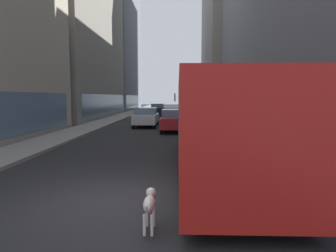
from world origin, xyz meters
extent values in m
plane|color=#232326|center=(0.00, 35.00, 0.00)|extent=(120.00, 120.00, 0.00)
cube|color=gray|center=(-5.70, 35.00, 0.07)|extent=(2.40, 110.00, 0.15)
cube|color=gray|center=(5.70, 35.00, 0.07)|extent=(2.40, 110.00, 0.15)
cube|color=slate|center=(-6.98, 29.21, 1.60)|extent=(0.08, 19.97, 2.40)
cube|color=slate|center=(-11.90, 52.25, 15.69)|extent=(9.72, 21.59, 31.38)
cube|color=slate|center=(-7.06, 52.25, 1.60)|extent=(0.08, 19.43, 2.40)
cube|color=slate|center=(6.54, 7.50, 1.60)|extent=(0.08, 20.69, 2.40)
cube|color=slate|center=(11.90, 28.87, 10.10)|extent=(8.09, 18.17, 20.21)
cube|color=slate|center=(7.87, 28.87, 1.60)|extent=(0.08, 16.36, 2.40)
cube|color=gray|center=(11.90, 51.23, 15.29)|extent=(10.35, 22.26, 30.58)
cube|color=slate|center=(6.74, 51.23, 1.60)|extent=(0.08, 20.04, 2.40)
cube|color=red|center=(2.80, 3.34, 1.67)|extent=(2.55, 11.50, 2.75)
cube|color=slate|center=(2.80, 3.34, 2.17)|extent=(2.57, 11.04, 0.90)
cube|color=black|center=(2.80, 9.04, 0.55)|extent=(2.55, 0.16, 0.44)
cylinder|color=black|center=(1.67, 6.89, 0.50)|extent=(0.30, 1.00, 1.00)
cylinder|color=black|center=(3.92, 6.89, 0.50)|extent=(0.30, 1.00, 1.00)
cylinder|color=black|center=(1.67, -0.81, 0.50)|extent=(0.30, 1.00, 1.00)
cylinder|color=black|center=(3.92, -0.81, 0.50)|extent=(0.30, 1.00, 1.00)
cube|color=silver|center=(1.34, 8.49, 2.50)|extent=(0.08, 0.24, 0.40)
cube|color=slate|center=(2.80, 33.81, 0.70)|extent=(1.94, 4.14, 0.75)
cube|color=slate|center=(2.80, 33.60, 1.35)|extent=(1.78, 1.86, 0.55)
cylinder|color=black|center=(1.94, 35.47, 0.32)|extent=(0.22, 0.64, 0.64)
cylinder|color=black|center=(3.66, 35.47, 0.32)|extent=(0.22, 0.64, 0.64)
cylinder|color=black|center=(1.94, 32.16, 0.32)|extent=(0.22, 0.64, 0.64)
cylinder|color=black|center=(3.66, 32.16, 0.32)|extent=(0.22, 0.64, 0.64)
cube|color=red|center=(1.20, 15.08, 0.70)|extent=(1.83, 4.55, 0.75)
cube|color=slate|center=(1.20, 14.85, 1.35)|extent=(1.69, 2.05, 0.55)
cylinder|color=black|center=(0.39, 16.94, 0.32)|extent=(0.22, 0.64, 0.64)
cylinder|color=black|center=(2.01, 16.94, 0.32)|extent=(0.22, 0.64, 0.64)
cylinder|color=black|center=(0.39, 13.22, 0.32)|extent=(0.22, 0.64, 0.64)
cylinder|color=black|center=(2.01, 13.22, 0.32)|extent=(0.22, 0.64, 0.64)
cube|color=#B7BABF|center=(2.80, 21.53, 0.70)|extent=(1.71, 3.91, 0.75)
cube|color=slate|center=(2.80, 21.33, 1.35)|extent=(1.57, 1.76, 0.55)
cylinder|color=black|center=(2.06, 23.07, 0.32)|extent=(0.22, 0.64, 0.64)
cylinder|color=black|center=(3.54, 23.07, 0.32)|extent=(0.22, 0.64, 0.64)
cylinder|color=black|center=(2.06, 19.99, 0.32)|extent=(0.22, 0.64, 0.64)
cylinder|color=black|center=(3.54, 19.99, 0.32)|extent=(0.22, 0.64, 0.64)
cube|color=silver|center=(-1.20, 18.49, 0.70)|extent=(1.89, 4.52, 0.75)
cube|color=slate|center=(-1.20, 18.27, 1.35)|extent=(1.74, 2.03, 0.55)
cylinder|color=black|center=(-2.03, 20.34, 0.32)|extent=(0.22, 0.64, 0.64)
cylinder|color=black|center=(-0.37, 20.34, 0.32)|extent=(0.22, 0.64, 0.64)
cylinder|color=black|center=(-2.03, 16.65, 0.32)|extent=(0.22, 0.64, 0.64)
cylinder|color=black|center=(-0.37, 16.65, 0.32)|extent=(0.22, 0.64, 0.64)
cube|color=black|center=(-1.20, 33.55, 0.70)|extent=(1.79, 4.29, 0.75)
cube|color=slate|center=(-1.20, 33.33, 1.35)|extent=(1.65, 1.93, 0.55)
cylinder|color=black|center=(-1.98, 35.27, 0.32)|extent=(0.22, 0.64, 0.64)
cylinder|color=black|center=(-0.42, 35.27, 0.32)|extent=(0.22, 0.64, 0.64)
cylinder|color=black|center=(-1.98, 31.82, 0.32)|extent=(0.22, 0.64, 0.64)
cylinder|color=black|center=(-0.42, 31.82, 0.32)|extent=(0.22, 0.64, 0.64)
ellipsoid|color=white|center=(0.97, -1.63, 0.53)|extent=(0.22, 0.60, 0.26)
sphere|color=white|center=(0.97, -1.25, 0.62)|extent=(0.20, 0.20, 0.20)
sphere|color=black|center=(0.91, -1.23, 0.64)|extent=(0.07, 0.07, 0.07)
sphere|color=black|center=(1.03, -1.23, 0.64)|extent=(0.07, 0.07, 0.07)
cylinder|color=white|center=(0.97, -2.03, 0.58)|extent=(0.03, 0.16, 0.19)
cylinder|color=white|center=(0.90, -1.42, 0.20)|extent=(0.06, 0.06, 0.40)
cylinder|color=white|center=(1.04, -1.42, 0.20)|extent=(0.06, 0.06, 0.40)
cylinder|color=white|center=(0.90, -1.84, 0.20)|extent=(0.06, 0.06, 0.40)
cylinder|color=white|center=(1.04, -1.84, 0.20)|extent=(0.06, 0.06, 0.40)
sphere|color=black|center=(1.02, -1.53, 0.57)|extent=(0.04, 0.04, 0.04)
sphere|color=black|center=(0.91, -1.71, 0.55)|extent=(0.04, 0.04, 0.04)
sphere|color=black|center=(0.99, -1.81, 0.59)|extent=(0.04, 0.04, 0.04)
cylinder|color=black|center=(4.90, 3.86, 1.85)|extent=(0.12, 0.12, 3.40)
cube|color=black|center=(4.90, 4.04, 3.20)|extent=(0.24, 0.20, 0.70)
sphere|color=red|center=(4.90, 4.15, 3.42)|extent=(0.11, 0.11, 0.11)
sphere|color=orange|center=(4.90, 4.15, 3.20)|extent=(0.11, 0.11, 0.11)
sphere|color=green|center=(4.90, 4.15, 2.98)|extent=(0.11, 0.11, 0.11)
camera|label=1|loc=(1.51, -7.14, 2.53)|focal=32.39mm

